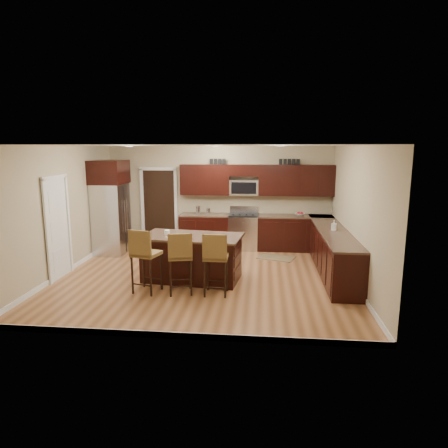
# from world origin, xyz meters

# --- Properties ---
(floor) EXTENTS (6.00, 6.00, 0.00)m
(floor) POSITION_xyz_m (0.00, 0.00, 0.00)
(floor) COLOR #9D683E
(floor) RESTS_ON ground
(ceiling) EXTENTS (6.00, 6.00, 0.00)m
(ceiling) POSITION_xyz_m (0.00, 0.00, 2.70)
(ceiling) COLOR silver
(ceiling) RESTS_ON wall_back
(wall_back) EXTENTS (6.00, 0.00, 6.00)m
(wall_back) POSITION_xyz_m (0.00, 2.75, 1.35)
(wall_back) COLOR tan
(wall_back) RESTS_ON floor
(wall_left) EXTENTS (0.00, 5.50, 5.50)m
(wall_left) POSITION_xyz_m (-3.00, 0.00, 1.35)
(wall_left) COLOR tan
(wall_left) RESTS_ON floor
(wall_right) EXTENTS (0.00, 5.50, 5.50)m
(wall_right) POSITION_xyz_m (3.00, 0.00, 1.35)
(wall_right) COLOR tan
(wall_right) RESTS_ON floor
(base_cabinets) EXTENTS (4.02, 3.96, 0.92)m
(base_cabinets) POSITION_xyz_m (1.90, 1.45, 0.46)
(base_cabinets) COLOR black
(base_cabinets) RESTS_ON floor
(upper_cabinets) EXTENTS (4.00, 0.33, 0.80)m
(upper_cabinets) POSITION_xyz_m (1.04, 2.58, 1.84)
(upper_cabinets) COLOR black
(upper_cabinets) RESTS_ON wall_back
(range) EXTENTS (0.76, 0.64, 1.11)m
(range) POSITION_xyz_m (0.68, 2.45, 0.47)
(range) COLOR silver
(range) RESTS_ON floor
(microwave) EXTENTS (0.76, 0.31, 0.40)m
(microwave) POSITION_xyz_m (0.68, 2.60, 1.62)
(microwave) COLOR silver
(microwave) RESTS_ON upper_cabinets
(doorway) EXTENTS (0.85, 0.03, 2.06)m
(doorway) POSITION_xyz_m (-1.65, 2.73, 1.03)
(doorway) COLOR black
(doorway) RESTS_ON floor
(pantry_door) EXTENTS (0.03, 0.80, 2.04)m
(pantry_door) POSITION_xyz_m (-2.98, -0.30, 1.02)
(pantry_door) COLOR white
(pantry_door) RESTS_ON floor
(letter_decor) EXTENTS (2.20, 0.03, 0.15)m
(letter_decor) POSITION_xyz_m (0.90, 2.58, 2.29)
(letter_decor) COLOR black
(letter_decor) RESTS_ON upper_cabinets
(island) EXTENTS (2.10, 1.27, 0.92)m
(island) POSITION_xyz_m (-0.23, -0.16, 0.43)
(island) COLOR black
(island) RESTS_ON floor
(stool_left) EXTENTS (0.55, 0.55, 1.21)m
(stool_left) POSITION_xyz_m (-0.96, -1.01, 0.76)
(stool_left) COLOR olive
(stool_left) RESTS_ON floor
(stool_mid) EXTENTS (0.52, 0.52, 1.16)m
(stool_mid) POSITION_xyz_m (-0.29, -1.01, 0.73)
(stool_mid) COLOR olive
(stool_mid) RESTS_ON floor
(stool_right) EXTENTS (0.43, 0.43, 1.16)m
(stool_right) POSITION_xyz_m (0.35, -1.01, 0.73)
(stool_right) COLOR olive
(stool_right) RESTS_ON floor
(refrigerator) EXTENTS (0.79, 0.95, 2.35)m
(refrigerator) POSITION_xyz_m (-2.62, 1.69, 1.21)
(refrigerator) COLOR silver
(refrigerator) RESTS_ON floor
(floor_mat) EXTENTS (0.99, 0.81, 0.01)m
(floor_mat) POSITION_xyz_m (1.53, 1.63, 0.01)
(floor_mat) COLOR brown
(floor_mat) RESTS_ON floor
(fruit_bowl) EXTENTS (0.32, 0.32, 0.06)m
(fruit_bowl) POSITION_xyz_m (2.14, 2.45, 0.95)
(fruit_bowl) COLOR silver
(fruit_bowl) RESTS_ON base_cabinets
(soap_bottle) EXTENTS (0.13, 0.13, 0.22)m
(soap_bottle) POSITION_xyz_m (2.70, 0.65, 1.03)
(soap_bottle) COLOR #B2B2B2
(soap_bottle) RESTS_ON base_cabinets
(canister_tall) EXTENTS (0.12, 0.12, 0.21)m
(canister_tall) POSITION_xyz_m (-0.52, 2.45, 1.03)
(canister_tall) COLOR silver
(canister_tall) RESTS_ON base_cabinets
(canister_short) EXTENTS (0.11, 0.11, 0.16)m
(canister_short) POSITION_xyz_m (-0.25, 2.45, 1.00)
(canister_short) COLOR silver
(canister_short) RESTS_ON base_cabinets
(island_jar) EXTENTS (0.10, 0.10, 0.10)m
(island_jar) POSITION_xyz_m (-0.73, -0.16, 0.97)
(island_jar) COLOR white
(island_jar) RESTS_ON island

